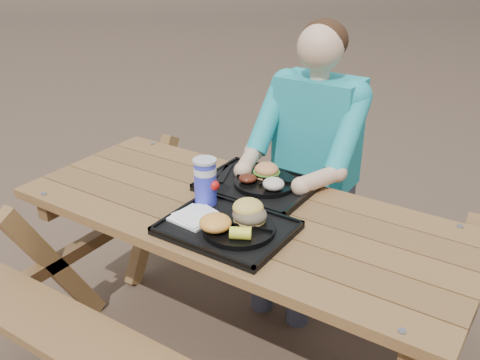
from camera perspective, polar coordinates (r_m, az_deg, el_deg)
The scene contains 18 objects.
ground at distance 2.54m, azimuth 0.00°, elevation -18.23°, with size 60.00×60.00×0.00m, color #999999.
picnic_table at distance 2.29m, azimuth 0.00°, elevation -11.46°, with size 1.80×1.49×0.75m, color #999999, non-canonical shape.
tray_near at distance 1.94m, azimuth -1.39°, elevation -5.24°, with size 0.45×0.35×0.02m, color black.
tray_far at distance 2.25m, azimuth 1.89°, elevation -0.66°, with size 0.45×0.35×0.02m, color black.
plate_near at distance 1.90m, azimuth -0.11°, elevation -5.25°, with size 0.26×0.26×0.02m, color black.
plate_far at distance 2.24m, azimuth 2.68°, elevation -0.29°, with size 0.26×0.26×0.02m, color black.
napkin_stack at distance 1.99m, azimuth -4.91°, elevation -3.90°, with size 0.15×0.15×0.02m, color white.
soda_cup at distance 2.06m, azimuth -3.72°, elevation -0.29°, with size 0.09×0.09×0.18m, color #1B24CE.
condiment_bbq at distance 2.02m, azimuth 0.56°, elevation -3.21°, with size 0.05×0.05×0.03m, color black.
condiment_mustard at distance 1.99m, azimuth 1.81°, elevation -3.61°, with size 0.05×0.05×0.03m, color orange.
sandwich at distance 1.90m, azimuth 1.04°, elevation -2.78°, with size 0.12×0.12×0.12m, color #EFC354, non-canonical shape.
mac_cheese at distance 1.87m, azimuth -2.65°, elevation -4.59°, with size 0.11×0.11×0.06m, color #FFAD43.
corn_cob at distance 1.82m, azimuth 0.05°, elevation -5.70°, with size 0.07×0.07×0.04m, color #FFFC35, non-canonical shape.
cutlery_far at distance 2.33m, azimuth -1.67°, elevation 0.68°, with size 0.03×0.18×0.01m, color black.
burger at distance 2.25m, azimuth 2.86°, elevation 1.45°, with size 0.10×0.10×0.09m, color #DE8B4E, non-canonical shape.
baked_beans at distance 2.21m, azimuth 0.83°, elevation 0.19°, with size 0.08×0.08×0.03m, color #511D10.
potato_salad at distance 2.15m, azimuth 3.59°, elevation -0.42°, with size 0.09×0.09×0.05m, color beige.
diner at distance 2.65m, azimuth 7.82°, elevation 0.41°, with size 0.48×0.84×1.28m, color #16A08B, non-canonical shape.
Camera 1 is at (1.00, -1.53, 1.76)m, focal length 40.00 mm.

